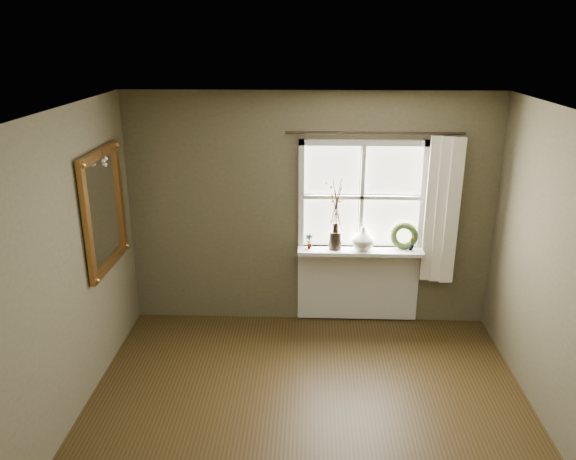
# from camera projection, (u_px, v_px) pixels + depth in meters

# --- Properties ---
(floor) EXTENTS (4.50, 4.50, 0.00)m
(floor) POSITION_uv_depth(u_px,v_px,m) (308.00, 454.00, 4.44)
(floor) COLOR #362711
(floor) RESTS_ON ground
(ceiling) EXTENTS (4.50, 4.50, 0.00)m
(ceiling) POSITION_uv_depth(u_px,v_px,m) (313.00, 124.00, 3.58)
(ceiling) COLOR silver
(ceiling) RESTS_ON ground
(wall_back) EXTENTS (4.00, 0.10, 2.60)m
(wall_back) POSITION_uv_depth(u_px,v_px,m) (310.00, 210.00, 6.18)
(wall_back) COLOR brown
(wall_back) RESTS_ON ground
(wall_left) EXTENTS (0.10, 4.50, 2.60)m
(wall_left) POSITION_uv_depth(u_px,v_px,m) (29.00, 302.00, 4.09)
(wall_left) COLOR brown
(wall_left) RESTS_ON ground
(window_frame) EXTENTS (1.36, 0.06, 1.24)m
(window_frame) POSITION_uv_depth(u_px,v_px,m) (362.00, 197.00, 6.03)
(window_frame) COLOR silver
(window_frame) RESTS_ON wall_back
(window_sill) EXTENTS (1.36, 0.26, 0.04)m
(window_sill) POSITION_uv_depth(u_px,v_px,m) (360.00, 251.00, 6.12)
(window_sill) COLOR silver
(window_sill) RESTS_ON wall_back
(window_apron) EXTENTS (1.36, 0.04, 0.88)m
(window_apron) POSITION_uv_depth(u_px,v_px,m) (358.00, 283.00, 6.37)
(window_apron) COLOR silver
(window_apron) RESTS_ON ground
(dark_jug) EXTENTS (0.15, 0.15, 0.20)m
(dark_jug) POSITION_uv_depth(u_px,v_px,m) (335.00, 240.00, 6.09)
(dark_jug) COLOR black
(dark_jug) RESTS_ON window_sill
(cream_vase) EXTENTS (0.30, 0.30, 0.25)m
(cream_vase) POSITION_uv_depth(u_px,v_px,m) (363.00, 238.00, 6.07)
(cream_vase) COLOR beige
(cream_vase) RESTS_ON window_sill
(wreath) EXTENTS (0.32, 0.19, 0.31)m
(wreath) POSITION_uv_depth(u_px,v_px,m) (404.00, 239.00, 6.10)
(wreath) COLOR #34451E
(wreath) RESTS_ON window_sill
(potted_plant_left) EXTENTS (0.11, 0.09, 0.17)m
(potted_plant_left) POSITION_uv_depth(u_px,v_px,m) (309.00, 241.00, 6.11)
(potted_plant_left) COLOR #34451E
(potted_plant_left) RESTS_ON window_sill
(potted_plant_right) EXTENTS (0.10, 0.09, 0.15)m
(potted_plant_right) POSITION_uv_depth(u_px,v_px,m) (412.00, 243.00, 6.07)
(potted_plant_right) COLOR #34451E
(potted_plant_right) RESTS_ON window_sill
(curtain) EXTENTS (0.36, 0.12, 1.59)m
(curtain) POSITION_uv_depth(u_px,v_px,m) (441.00, 211.00, 5.95)
(curtain) COLOR white
(curtain) RESTS_ON wall_back
(curtain_rod) EXTENTS (1.84, 0.03, 0.03)m
(curtain_rod) POSITION_uv_depth(u_px,v_px,m) (375.00, 133.00, 5.74)
(curtain_rod) COLOR black
(curtain_rod) RESTS_ON wall_back
(gilt_mirror) EXTENTS (0.10, 0.97, 1.16)m
(gilt_mirror) POSITION_uv_depth(u_px,v_px,m) (104.00, 209.00, 5.33)
(gilt_mirror) COLOR white
(gilt_mirror) RESTS_ON wall_left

